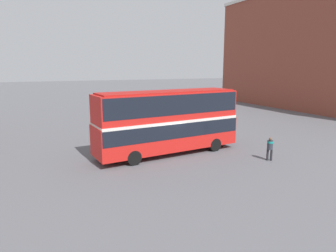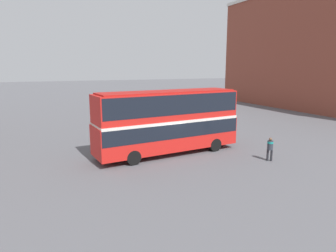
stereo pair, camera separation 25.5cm
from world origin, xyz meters
TOP-DOWN VIEW (x-y plane):
  - ground_plane at (0.00, 0.00)m, footprint 240.00×240.00m
  - building_row_right at (31.29, 12.06)m, footprint 11.62×36.11m
  - double_decker_bus at (0.49, 0.29)m, footprint 10.81×3.57m
  - pedestrian_foreground at (6.06, -4.01)m, footprint 0.56×0.56m
  - parked_car_kerb_near at (3.63, 16.69)m, footprint 4.72×2.55m

SIDE VIEW (x-z plane):
  - ground_plane at x=0.00m, z-range 0.00..0.00m
  - parked_car_kerb_near at x=3.63m, z-range 0.01..1.54m
  - pedestrian_foreground at x=6.06m, z-range 0.18..1.78m
  - double_decker_bus at x=0.49m, z-range 0.33..4.89m
  - building_row_right at x=31.29m, z-range 0.01..17.62m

